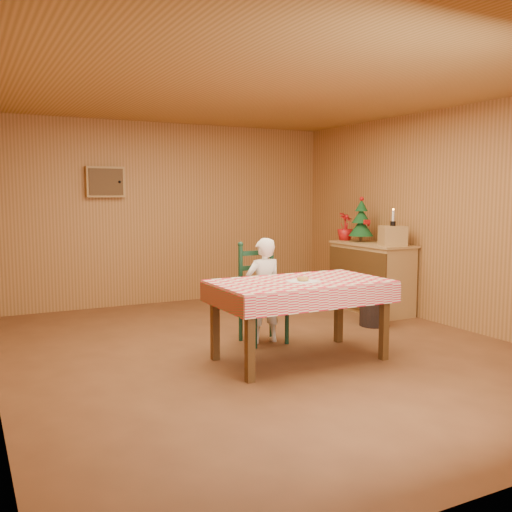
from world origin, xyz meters
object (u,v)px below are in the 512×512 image
(crate, at_px, (393,236))
(storage_bin, at_px, (374,312))
(seated_child, at_px, (264,291))
(christmas_tree, at_px, (361,221))
(shelf_unit, at_px, (371,277))
(dining_table, at_px, (300,289))
(ladder_chair, at_px, (261,295))

(crate, xyz_separation_m, storage_bin, (-0.52, -0.30, -0.88))
(seated_child, xyz_separation_m, christmas_tree, (2.07, 1.02, 0.65))
(shelf_unit, bearing_deg, dining_table, -144.01)
(dining_table, height_order, crate, crate)
(christmas_tree, relative_size, storage_bin, 1.82)
(shelf_unit, relative_size, crate, 4.13)
(dining_table, distance_m, seated_child, 0.74)
(ladder_chair, height_order, shelf_unit, ladder_chair)
(storage_bin, bearing_deg, ladder_chair, -179.53)
(ladder_chair, distance_m, christmas_tree, 2.39)
(seated_child, distance_m, crate, 2.16)
(crate, height_order, christmas_tree, christmas_tree)
(seated_child, bearing_deg, dining_table, 90.00)
(shelf_unit, bearing_deg, crate, -88.77)
(shelf_unit, bearing_deg, storage_bin, -126.23)
(ladder_chair, height_order, storage_bin, ladder_chair)
(ladder_chair, bearing_deg, seated_child, -90.00)
(shelf_unit, height_order, crate, crate)
(seated_child, height_order, shelf_unit, seated_child)
(crate, bearing_deg, dining_table, -152.08)
(ladder_chair, distance_m, seated_child, 0.08)
(shelf_unit, distance_m, christmas_tree, 0.79)
(shelf_unit, relative_size, christmas_tree, 2.00)
(dining_table, height_order, ladder_chair, ladder_chair)
(dining_table, distance_m, shelf_unit, 2.55)
(shelf_unit, bearing_deg, ladder_chair, -161.01)
(ladder_chair, xyz_separation_m, storage_bin, (1.55, 0.01, -0.33))
(crate, distance_m, christmas_tree, 0.67)
(dining_table, relative_size, shelf_unit, 1.34)
(ladder_chair, relative_size, seated_child, 0.96)
(crate, height_order, storage_bin, crate)
(ladder_chair, relative_size, christmas_tree, 1.74)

